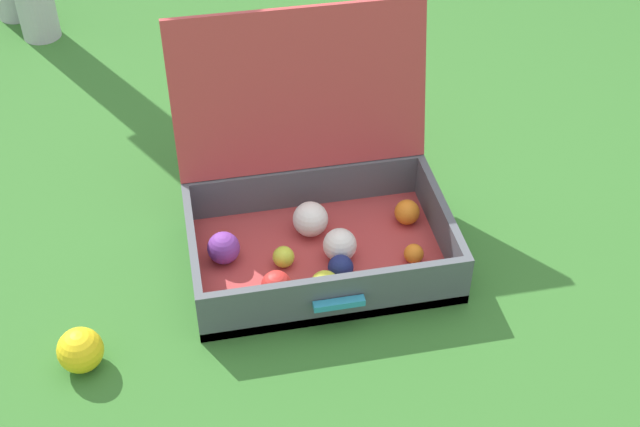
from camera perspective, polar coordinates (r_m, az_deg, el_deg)
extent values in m
plane|color=#336B28|center=(1.98, 2.45, -4.02)|extent=(16.00, 16.00, 0.00)
cube|color=#B23838|center=(2.00, 0.00, -2.94)|extent=(0.59, 0.39, 0.03)
cube|color=#4C5156|center=(1.94, -8.32, -2.92)|extent=(0.02, 0.39, 0.13)
cube|color=#4C5156|center=(2.03, 7.97, -0.74)|extent=(0.02, 0.39, 0.13)
cube|color=#4C5156|center=(1.84, 1.13, -5.66)|extent=(0.55, 0.02, 0.13)
cube|color=#4C5156|center=(2.10, -0.98, 1.53)|extent=(0.55, 0.02, 0.13)
cube|color=#B23838|center=(1.99, -1.33, 8.10)|extent=(0.59, 0.10, 0.38)
cube|color=teal|center=(1.82, 1.27, -5.98)|extent=(0.11, 0.02, 0.02)
sphere|color=orange|center=(1.97, 6.21, -2.66)|extent=(0.05, 0.05, 0.05)
sphere|color=white|center=(1.96, 1.32, -2.09)|extent=(0.08, 0.08, 0.08)
sphere|color=red|center=(1.87, -2.90, -4.78)|extent=(0.07, 0.07, 0.07)
sphere|color=#CCDB38|center=(1.87, 0.33, -4.78)|extent=(0.07, 0.07, 0.07)
sphere|color=orange|center=(2.07, 5.77, 0.09)|extent=(0.06, 0.06, 0.06)
sphere|color=white|center=(2.02, -0.63, -0.38)|extent=(0.08, 0.08, 0.08)
sphere|color=#CCDB38|center=(1.95, -2.43, -2.88)|extent=(0.05, 0.05, 0.05)
sphere|color=navy|center=(1.92, 1.37, -3.58)|extent=(0.06, 0.06, 0.06)
sphere|color=purple|center=(1.96, -6.39, -2.27)|extent=(0.07, 0.07, 0.07)
sphere|color=navy|center=(1.93, 7.94, -3.91)|extent=(0.05, 0.05, 0.05)
sphere|color=yellow|center=(1.83, -15.56, -8.70)|extent=(0.09, 0.09, 0.09)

